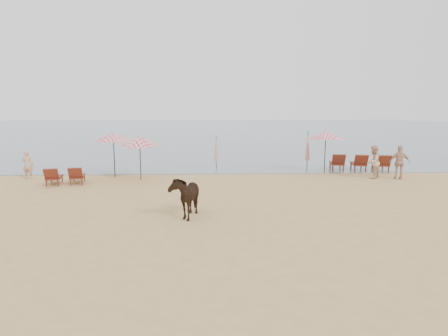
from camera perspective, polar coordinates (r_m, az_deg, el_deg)
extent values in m
plane|color=tan|center=(10.99, 1.14, -9.59)|extent=(120.00, 120.00, 0.00)
cube|color=#51606B|center=(90.49, -2.05, 6.38)|extent=(160.00, 140.00, 0.06)
cube|color=maroon|center=(19.57, -24.44, -1.31)|extent=(0.88, 1.42, 0.08)
cube|color=maroon|center=(18.84, -24.84, -0.88)|extent=(0.69, 0.55, 0.58)
cube|color=maroon|center=(19.41, -21.42, -1.20)|extent=(0.88, 1.42, 0.08)
cube|color=maroon|center=(18.68, -21.71, -0.76)|extent=(0.69, 0.55, 0.58)
cube|color=maroon|center=(23.21, 16.79, 0.69)|extent=(1.04, 1.68, 0.09)
cube|color=maroon|center=(22.35, 17.08, 1.19)|extent=(0.82, 0.66, 0.69)
cube|color=maroon|center=(23.39, 19.78, 0.60)|extent=(1.04, 1.68, 0.09)
cube|color=maroon|center=(22.53, 20.18, 1.10)|extent=(0.82, 0.66, 0.69)
cube|color=maroon|center=(23.64, 22.72, 0.52)|extent=(1.04, 1.68, 0.09)
cube|color=maroon|center=(22.79, 23.22, 1.01)|extent=(0.82, 0.66, 0.69)
cylinder|color=black|center=(20.43, -16.39, 1.64)|extent=(0.05, 0.05, 2.17)
cone|color=red|center=(20.34, -16.52, 4.54)|extent=(2.07, 2.07, 0.44)
sphere|color=black|center=(20.32, -16.54, 5.09)|extent=(0.08, 0.08, 0.08)
cylinder|color=black|center=(19.36, -12.63, 1.20)|extent=(0.05, 0.05, 2.03)
cone|color=red|center=(19.26, -12.73, 4.05)|extent=(1.79, 1.83, 0.61)
sphere|color=black|center=(19.25, -12.75, 4.61)|extent=(0.08, 0.08, 0.08)
cylinder|color=black|center=(21.61, 15.13, 2.09)|extent=(0.05, 0.05, 2.20)
cone|color=red|center=(21.52, 15.24, 4.87)|extent=(1.95, 1.95, 0.44)
sphere|color=black|center=(21.51, 15.26, 5.39)|extent=(0.08, 0.08, 0.08)
cylinder|color=black|center=(22.55, -1.20, 2.37)|extent=(0.04, 0.04, 1.99)
cone|color=red|center=(22.52, -1.20, 2.97)|extent=(0.24, 0.24, 1.49)
cylinder|color=black|center=(22.64, 12.60, 2.61)|extent=(0.05, 0.05, 2.32)
cone|color=red|center=(22.62, 12.63, 3.31)|extent=(0.28, 0.28, 1.74)
imported|color=black|center=(12.36, -5.88, -4.19)|extent=(1.03, 1.77, 1.41)
imported|color=tan|center=(21.68, -27.74, 0.45)|extent=(0.55, 0.37, 1.47)
imported|color=tan|center=(20.79, 21.78, 0.85)|extent=(1.05, 1.03, 1.71)
imported|color=tan|center=(21.12, 25.19, 0.78)|extent=(1.08, 0.66, 1.72)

